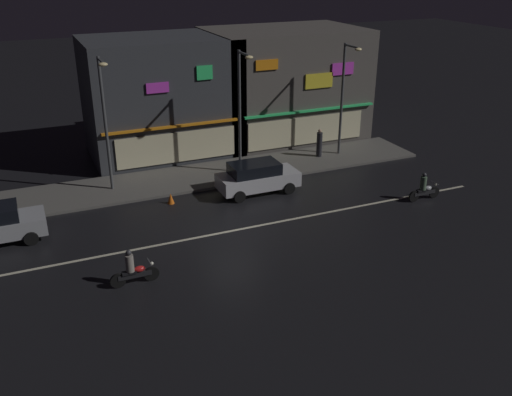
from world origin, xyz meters
TOP-DOWN VIEW (x-y plane):
  - ground_plane at (0.00, 0.00)m, footprint 140.00×140.00m
  - lane_divider_stripe at (0.00, 0.00)m, footprint 27.20×0.16m
  - sidewalk_far at (0.00, 6.99)m, footprint 28.63×3.97m
  - storefront_left_block at (0.00, 12.09)m, footprint 8.96×6.38m
  - storefront_center_block at (8.59, 12.41)m, footprint 10.16×7.02m
  - streetlamp_west at (-4.22, 6.77)m, footprint 0.44×1.64m
  - streetlamp_mid at (3.05, 6.41)m, footprint 0.44×1.64m
  - streetlamp_east at (9.98, 6.96)m, footprint 0.44×1.64m
  - pedestrian_on_sidewalk at (8.55, 7.18)m, footprint 0.35×0.35m
  - parked_car_trailing at (2.86, 3.77)m, footprint 4.30×1.98m
  - motorcycle_lead at (10.35, -0.61)m, footprint 1.90×0.60m
  - motorcycle_following at (-5.15, -2.72)m, footprint 1.90×0.60m
  - traffic_cone at (-1.78, 4.15)m, footprint 0.36×0.36m

SIDE VIEW (x-z plane):
  - ground_plane at x=0.00m, z-range 0.00..0.00m
  - lane_divider_stripe at x=0.00m, z-range 0.00..0.01m
  - sidewalk_far at x=0.00m, z-range 0.00..0.14m
  - traffic_cone at x=-1.78m, z-range 0.00..0.55m
  - motorcycle_lead at x=10.35m, z-range -0.13..1.39m
  - motorcycle_following at x=-5.15m, z-range -0.13..1.39m
  - parked_car_trailing at x=2.86m, z-range 0.03..1.70m
  - pedestrian_on_sidewalk at x=8.55m, z-range 0.08..1.81m
  - storefront_left_block at x=0.00m, z-range 0.00..7.21m
  - storefront_center_block at x=8.59m, z-range 0.00..7.26m
  - streetlamp_east at x=9.98m, z-range 0.77..7.58m
  - streetlamp_mid at x=3.05m, z-range 0.78..7.69m
  - streetlamp_west at x=-4.22m, z-range 0.78..7.79m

